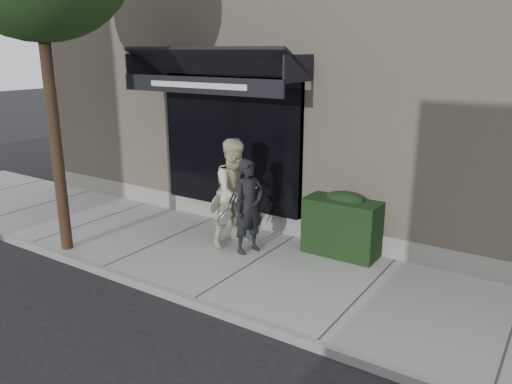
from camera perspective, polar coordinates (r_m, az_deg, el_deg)
The scene contains 7 objects.
ground at distance 8.64m, azimuth -0.50°, elevation -8.83°, with size 80.00×80.00×0.00m, color black.
sidewalk at distance 8.61m, azimuth -0.50°, elevation -8.47°, with size 20.00×3.00×0.12m, color #9E9E99.
curb at distance 7.50m, azimuth -7.26°, elevation -12.43°, with size 20.00×0.10×0.14m, color gray.
building_facade at distance 12.30m, azimuth 12.66°, elevation 11.47°, with size 14.30×8.04×5.64m.
hedge at distance 8.93m, azimuth 9.90°, elevation -3.67°, with size 1.30×0.70×1.14m.
pedestrian_front at distance 8.77m, azimuth -0.87°, elevation -1.68°, with size 0.75×0.89×1.69m.
pedestrian_back at distance 9.08m, azimuth -2.27°, elevation -0.08°, with size 1.03×1.16×1.99m.
Camera 1 is at (4.37, -6.51, 3.63)m, focal length 35.00 mm.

